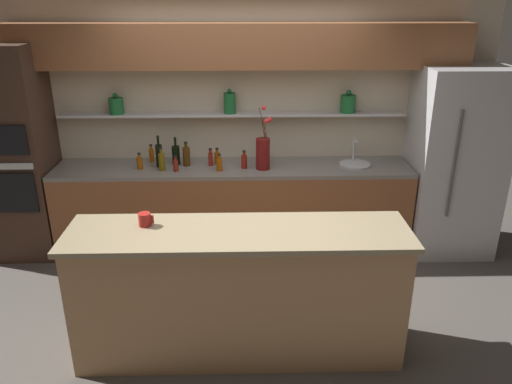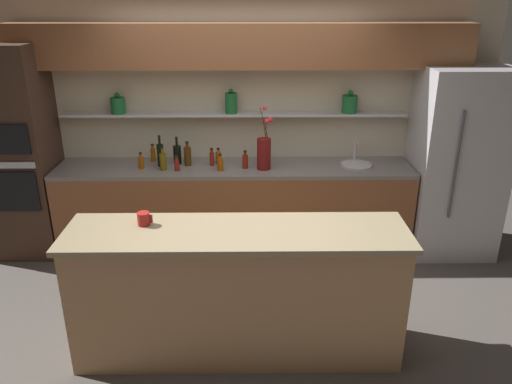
# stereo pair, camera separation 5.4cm
# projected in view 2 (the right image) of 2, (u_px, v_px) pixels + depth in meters

# --- Properties ---
(ground_plane) EXTENTS (12.00, 12.00, 0.00)m
(ground_plane) POSITION_uv_depth(u_px,v_px,m) (240.00, 315.00, 4.26)
(ground_plane) COLOR #4C4742
(back_wall_unit) EXTENTS (5.20, 0.44, 2.60)m
(back_wall_unit) POSITION_uv_depth(u_px,v_px,m) (241.00, 99.00, 5.10)
(back_wall_unit) COLOR beige
(back_wall_unit) RESTS_ON ground_plane
(back_counter_unit) EXTENTS (3.61, 0.62, 0.92)m
(back_counter_unit) POSITION_uv_depth(u_px,v_px,m) (235.00, 208.00, 5.24)
(back_counter_unit) COLOR brown
(back_counter_unit) RESTS_ON ground_plane
(island_counter) EXTENTS (2.43, 0.61, 1.02)m
(island_counter) POSITION_uv_depth(u_px,v_px,m) (238.00, 292.00, 3.67)
(island_counter) COLOR tan
(island_counter) RESTS_ON ground_plane
(refrigerator) EXTENTS (0.85, 0.73, 1.92)m
(refrigerator) POSITION_uv_depth(u_px,v_px,m) (456.00, 163.00, 5.04)
(refrigerator) COLOR #B7B7BC
(refrigerator) RESTS_ON ground_plane
(oven_tower) EXTENTS (0.71, 0.64, 2.14)m
(oven_tower) POSITION_uv_depth(u_px,v_px,m) (16.00, 153.00, 4.98)
(oven_tower) COLOR #3D281E
(oven_tower) RESTS_ON ground_plane
(flower_vase) EXTENTS (0.16, 0.14, 0.65)m
(flower_vase) POSITION_uv_depth(u_px,v_px,m) (264.00, 152.00, 4.93)
(flower_vase) COLOR maroon
(flower_vase) RESTS_ON back_counter_unit
(sink_fixture) EXTENTS (0.32, 0.32, 0.25)m
(sink_fixture) POSITION_uv_depth(u_px,v_px,m) (356.00, 163.00, 5.08)
(sink_fixture) COLOR #B7B7BC
(sink_fixture) RESTS_ON back_counter_unit
(bottle_spirit_0) EXTENTS (0.07, 0.07, 0.25)m
(bottle_spirit_0) POSITION_uv_depth(u_px,v_px,m) (188.00, 156.00, 5.06)
(bottle_spirit_0) COLOR #4C2D0C
(bottle_spirit_0) RESTS_ON back_counter_unit
(bottle_sauce_1) EXTENTS (0.06, 0.06, 0.18)m
(bottle_sauce_1) POSITION_uv_depth(u_px,v_px,m) (245.00, 161.00, 4.99)
(bottle_sauce_1) COLOR maroon
(bottle_sauce_1) RESTS_ON back_counter_unit
(bottle_sauce_2) EXTENTS (0.06, 0.06, 0.17)m
(bottle_sauce_2) POSITION_uv_depth(u_px,v_px,m) (218.00, 157.00, 5.12)
(bottle_sauce_2) COLOR #9E4C0A
(bottle_sauce_2) RESTS_ON back_counter_unit
(bottle_sauce_3) EXTENTS (0.06, 0.06, 0.17)m
(bottle_sauce_3) POSITION_uv_depth(u_px,v_px,m) (220.00, 164.00, 4.92)
(bottle_sauce_3) COLOR #9E4C0A
(bottle_sauce_3) RESTS_ON back_counter_unit
(bottle_sauce_4) EXTENTS (0.05, 0.05, 0.16)m
(bottle_sauce_4) POSITION_uv_depth(u_px,v_px,m) (177.00, 164.00, 4.91)
(bottle_sauce_4) COLOR maroon
(bottle_sauce_4) RESTS_ON back_counter_unit
(bottle_wine_5) EXTENTS (0.07, 0.07, 0.32)m
(bottle_wine_5) POSITION_uv_depth(u_px,v_px,m) (160.00, 155.00, 5.02)
(bottle_wine_5) COLOR black
(bottle_wine_5) RESTS_ON back_counter_unit
(bottle_sauce_6) EXTENTS (0.06, 0.06, 0.17)m
(bottle_sauce_6) POSITION_uv_depth(u_px,v_px,m) (141.00, 162.00, 4.98)
(bottle_sauce_6) COLOR #9E4C0A
(bottle_sauce_6) RESTS_ON back_counter_unit
(bottle_sauce_7) EXTENTS (0.05, 0.05, 0.19)m
(bottle_sauce_7) POSITION_uv_depth(u_px,v_px,m) (153.00, 154.00, 5.18)
(bottle_sauce_7) COLOR #9E4C0A
(bottle_sauce_7) RESTS_ON back_counter_unit
(bottle_wine_8) EXTENTS (0.08, 0.08, 0.28)m
(bottle_wine_8) POSITION_uv_depth(u_px,v_px,m) (177.00, 154.00, 5.11)
(bottle_wine_8) COLOR black
(bottle_wine_8) RESTS_ON back_counter_unit
(bottle_oil_9) EXTENTS (0.06, 0.06, 0.23)m
(bottle_oil_9) POSITION_uv_depth(u_px,v_px,m) (163.00, 161.00, 4.93)
(bottle_oil_9) COLOR brown
(bottle_oil_9) RESTS_ON back_counter_unit
(bottle_sauce_10) EXTENTS (0.05, 0.05, 0.18)m
(bottle_sauce_10) POSITION_uv_depth(u_px,v_px,m) (212.00, 158.00, 5.06)
(bottle_sauce_10) COLOR maroon
(bottle_sauce_10) RESTS_ON back_counter_unit
(coffee_mug) EXTENTS (0.11, 0.09, 0.10)m
(coffee_mug) POSITION_uv_depth(u_px,v_px,m) (144.00, 219.00, 3.55)
(coffee_mug) COLOR maroon
(coffee_mug) RESTS_ON island_counter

